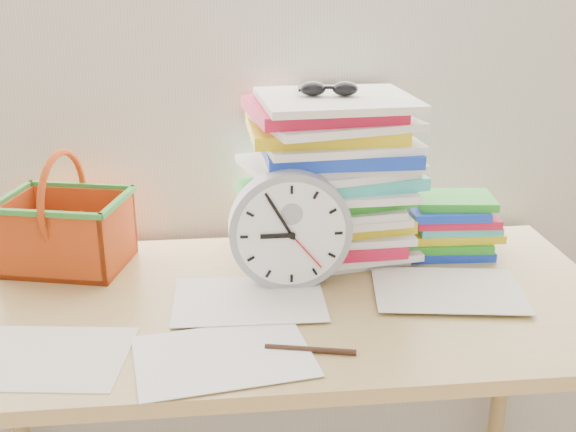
{
  "coord_description": "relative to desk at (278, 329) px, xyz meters",
  "views": [
    {
      "loc": [
        -0.13,
        0.25,
        1.43
      ],
      "look_at": [
        0.02,
        1.6,
        0.93
      ],
      "focal_mm": 45.0,
      "sensor_mm": 36.0,
      "label": 1
    }
  ],
  "objects": [
    {
      "name": "sunglasses",
      "position": [
        0.13,
        0.2,
        0.47
      ],
      "size": [
        0.16,
        0.14,
        0.04
      ],
      "primitive_type": null,
      "rotation": [
        0.0,
        0.0,
        -0.11
      ],
      "color": "black",
      "rests_on": "paper_stack"
    },
    {
      "name": "clock",
      "position": [
        0.03,
        0.06,
        0.2
      ],
      "size": [
        0.26,
        0.05,
        0.26
      ],
      "primitive_type": "cylinder",
      "rotation": [
        1.57,
        0.0,
        0.0
      ],
      "color": "#8F959C",
      "rests_on": "desk"
    },
    {
      "name": "desk",
      "position": [
        0.0,
        0.0,
        0.0
      ],
      "size": [
        1.4,
        0.7,
        0.75
      ],
      "color": "tan",
      "rests_on": "ground"
    },
    {
      "name": "scattered_papers",
      "position": [
        0.0,
        0.0,
        0.08
      ],
      "size": [
        1.26,
        0.42,
        0.02
      ],
      "primitive_type": null,
      "color": "white",
      "rests_on": "desk"
    },
    {
      "name": "basket",
      "position": [
        -0.46,
        0.22,
        0.21
      ],
      "size": [
        0.31,
        0.27,
        0.26
      ],
      "primitive_type": null,
      "rotation": [
        0.0,
        0.0,
        -0.25
      ],
      "color": "#D04C14",
      "rests_on": "desk"
    },
    {
      "name": "paper_stack",
      "position": [
        0.14,
        0.22,
        0.26
      ],
      "size": [
        0.41,
        0.35,
        0.38
      ],
      "primitive_type": null,
      "rotation": [
        0.0,
        0.0,
        0.11
      ],
      "color": "white",
      "rests_on": "desk"
    },
    {
      "name": "curtain",
      "position": [
        0.0,
        0.38,
        0.62
      ],
      "size": [
        2.4,
        0.01,
        2.5
      ],
      "primitive_type": "cube",
      "color": "beige",
      "rests_on": "room_shell"
    },
    {
      "name": "book_stack",
      "position": [
        0.43,
        0.21,
        0.14
      ],
      "size": [
        0.24,
        0.19,
        0.14
      ],
      "primitive_type": null,
      "rotation": [
        0.0,
        0.0,
        0.01
      ],
      "color": "white",
      "rests_on": "desk"
    },
    {
      "name": "pen",
      "position": [
        0.04,
        -0.22,
        0.08
      ],
      "size": [
        0.16,
        0.05,
        0.01
      ],
      "primitive_type": "cylinder",
      "rotation": [
        0.0,
        1.57,
        -0.23
      ],
      "color": "black",
      "rests_on": "desk"
    }
  ]
}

